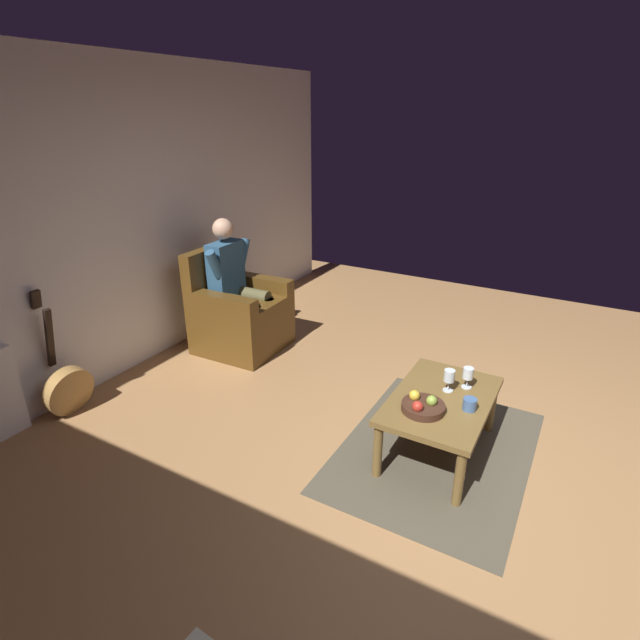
{
  "coord_description": "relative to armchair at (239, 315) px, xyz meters",
  "views": [
    {
      "loc": [
        2.78,
        0.36,
        2.23
      ],
      "look_at": [
        -0.51,
        -1.5,
        0.62
      ],
      "focal_mm": 27.91,
      "sensor_mm": 36.0,
      "label": 1
    }
  ],
  "objects": [
    {
      "name": "guitar",
      "position": [
        1.61,
        -0.44,
        -0.12
      ],
      "size": [
        0.39,
        0.26,
        1.01
      ],
      "color": "#A97D42",
      "rests_on": "ground"
    },
    {
      "name": "coffee_table",
      "position": [
        0.66,
        2.24,
        0.03
      ],
      "size": [
        0.98,
        0.63,
        0.44
      ],
      "rotation": [
        0.0,
        0.0,
        -0.0
      ],
      "color": "brown",
      "rests_on": "ground"
    },
    {
      "name": "fruit_bowl",
      "position": [
        0.87,
        2.18,
        0.13
      ],
      "size": [
        0.28,
        0.28,
        0.11
      ],
      "color": "#3F251A",
      "rests_on": "coffee_table"
    },
    {
      "name": "rug",
      "position": [
        0.66,
        2.24,
        -0.34
      ],
      "size": [
        1.68,
        1.24,
        0.01
      ],
      "primitive_type": "cube",
      "rotation": [
        0.0,
        0.0,
        -0.0
      ],
      "color": "#4E4838",
      "rests_on": "ground"
    },
    {
      "name": "candle_jar",
      "position": [
        0.72,
        2.44,
        0.13
      ],
      "size": [
        0.09,
        0.09,
        0.08
      ],
      "primitive_type": "cylinder",
      "color": "#436496",
      "rests_on": "coffee_table"
    },
    {
      "name": "wall_back",
      "position": [
        0.78,
        -0.64,
        0.98
      ],
      "size": [
        6.52,
        0.06,
        2.66
      ],
      "primitive_type": "cube",
      "color": "white",
      "rests_on": "ground"
    },
    {
      "name": "ground_plane",
      "position": [
        0.78,
        2.58,
        -0.35
      ],
      "size": [
        7.65,
        7.65,
        0.0
      ],
      "primitive_type": "plane",
      "color": "#A37549"
    },
    {
      "name": "person_seated",
      "position": [
        -0.0,
        0.0,
        0.35
      ],
      "size": [
        0.64,
        0.56,
        1.29
      ],
      "rotation": [
        0.0,
        0.0,
        0.03
      ],
      "color": "#2C5272",
      "rests_on": "ground"
    },
    {
      "name": "wine_glass_far",
      "position": [
        0.55,
        2.25,
        0.2
      ],
      "size": [
        0.07,
        0.07,
        0.16
      ],
      "color": "silver",
      "rests_on": "coffee_table"
    },
    {
      "name": "armchair",
      "position": [
        0.0,
        0.0,
        0.0
      ],
      "size": [
        0.79,
        0.79,
        1.0
      ],
      "rotation": [
        0.0,
        0.0,
        0.03
      ],
      "color": "#543714",
      "rests_on": "ground"
    },
    {
      "name": "wine_glass_near",
      "position": [
        0.44,
        2.35,
        0.19
      ],
      "size": [
        0.07,
        0.07,
        0.15
      ],
      "color": "silver",
      "rests_on": "coffee_table"
    }
  ]
}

